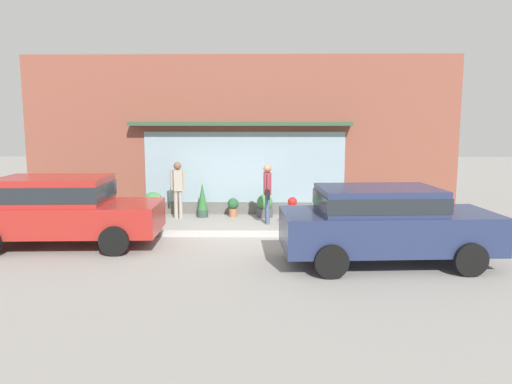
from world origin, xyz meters
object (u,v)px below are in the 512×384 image
(parked_car_navy, at_px, (384,220))
(fire_hydrant, at_px, (292,212))
(pedestrian_with_handbag, at_px, (267,189))
(potted_plant_trailing_edge, at_px, (355,205))
(potted_plant_by_entrance, at_px, (202,200))
(potted_plant_window_left, at_px, (96,201))
(pedestrian_passerby, at_px, (178,186))
(potted_plant_corner_tall, at_px, (388,203))
(potted_plant_window_right, at_px, (233,206))
(potted_plant_low_front, at_px, (265,206))
(potted_plant_doorstep, at_px, (153,205))
(parked_car_red, at_px, (60,207))

(parked_car_navy, bearing_deg, fire_hydrant, 110.72)
(pedestrian_with_handbag, bearing_deg, potted_plant_trailing_edge, 107.78)
(potted_plant_by_entrance, relative_size, potted_plant_window_left, 1.04)
(parked_car_navy, distance_m, potted_plant_window_left, 9.30)
(pedestrian_passerby, xyz_separation_m, potted_plant_corner_tall, (6.58, 0.43, -0.60))
(pedestrian_passerby, xyz_separation_m, potted_plant_window_right, (1.69, 0.29, -0.69))
(potted_plant_window_left, bearing_deg, pedestrian_passerby, -4.56)
(potted_plant_low_front, relative_size, potted_plant_corner_tall, 0.89)
(fire_hydrant, relative_size, potted_plant_corner_tall, 1.06)
(pedestrian_passerby, distance_m, potted_plant_trailing_edge, 5.63)
(parked_car_navy, xyz_separation_m, potted_plant_by_entrance, (-4.45, 5.06, -0.40))
(potted_plant_window_right, bearing_deg, parked_car_navy, -55.66)
(parked_car_navy, bearing_deg, pedestrian_with_handbag, 116.87)
(pedestrian_with_handbag, bearing_deg, potted_plant_window_left, -106.08)
(potted_plant_doorstep, height_order, potted_plant_window_left, potted_plant_window_left)
(potted_plant_corner_tall, bearing_deg, pedestrian_passerby, -176.29)
(pedestrian_passerby, distance_m, potted_plant_by_entrance, 0.91)
(potted_plant_doorstep, bearing_deg, parked_car_red, -111.64)
(potted_plant_window_right, relative_size, potted_plant_window_left, 0.56)
(pedestrian_with_handbag, xyz_separation_m, potted_plant_trailing_edge, (2.81, 1.23, -0.66))
(fire_hydrant, distance_m, parked_car_red, 6.17)
(potted_plant_window_right, bearing_deg, pedestrian_with_handbag, -44.29)
(pedestrian_passerby, distance_m, potted_plant_window_right, 1.85)
(pedestrian_passerby, relative_size, parked_car_navy, 0.39)
(pedestrian_with_handbag, height_order, potted_plant_corner_tall, pedestrian_with_handbag)
(potted_plant_doorstep, relative_size, potted_plant_corner_tall, 1.00)
(potted_plant_doorstep, xyz_separation_m, potted_plant_low_front, (3.50, 0.17, -0.06))
(parked_car_navy, distance_m, potted_plant_low_front, 5.70)
(pedestrian_with_handbag, bearing_deg, pedestrian_passerby, -111.31)
(potted_plant_by_entrance, bearing_deg, pedestrian_passerby, -161.15)
(pedestrian_with_handbag, xyz_separation_m, potted_plant_by_entrance, (-2.04, 1.01, -0.51))
(potted_plant_window_left, height_order, potted_plant_corner_tall, potted_plant_window_left)
(fire_hydrant, height_order, potted_plant_low_front, fire_hydrant)
(parked_car_navy, xyz_separation_m, potted_plant_window_left, (-7.81, 5.02, -0.43))
(pedestrian_passerby, bearing_deg, parked_car_red, 39.56)
(potted_plant_trailing_edge, bearing_deg, parked_car_red, -153.46)
(parked_car_red, bearing_deg, potted_plant_window_left, 93.85)
(potted_plant_window_right, bearing_deg, potted_plant_trailing_edge, 2.67)
(potted_plant_window_right, bearing_deg, potted_plant_window_left, -178.98)
(potted_plant_window_right, bearing_deg, potted_plant_corner_tall, 1.63)
(potted_plant_trailing_edge, bearing_deg, potted_plant_low_front, -176.32)
(pedestrian_passerby, bearing_deg, parked_car_navy, 119.54)
(potted_plant_corner_tall, bearing_deg, potted_plant_by_entrance, -178.24)
(parked_car_navy, bearing_deg, potted_plant_corner_tall, 71.06)
(potted_plant_low_front, height_order, potted_plant_corner_tall, potted_plant_corner_tall)
(pedestrian_with_handbag, height_order, potted_plant_doorstep, pedestrian_with_handbag)
(parked_car_red, bearing_deg, pedestrian_passerby, 54.30)
(pedestrian_with_handbag, distance_m, potted_plant_window_left, 5.51)
(potted_plant_by_entrance, bearing_deg, potted_plant_low_front, 1.05)
(fire_hydrant, xyz_separation_m, potted_plant_low_front, (-0.79, 1.39, -0.08))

